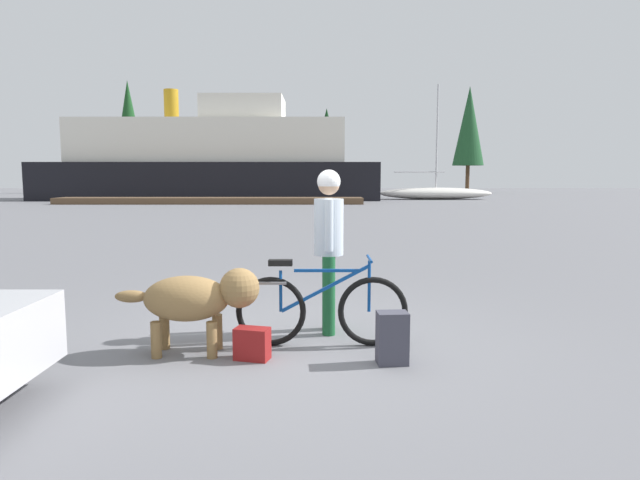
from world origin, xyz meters
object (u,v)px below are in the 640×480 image
(dog, at_px, (196,298))
(handbag_pannier, at_px, (251,344))
(backpack, at_px, (391,338))
(bicycle, at_px, (319,309))
(ferry_boat, at_px, (212,161))
(sailboat_moored, at_px, (434,193))
(person_cyclist, at_px, (327,234))

(dog, distance_m, handbag_pannier, 0.70)
(backpack, bearing_deg, bicycle, 140.40)
(ferry_boat, distance_m, sailboat_moored, 17.37)
(backpack, height_order, handbag_pannier, backpack)
(dog, bearing_deg, person_cyclist, 30.20)
(dog, relative_size, backpack, 2.89)
(person_cyclist, distance_m, ferry_boat, 38.33)
(dog, distance_m, backpack, 1.90)
(ferry_boat, bearing_deg, backpack, -76.92)
(backpack, height_order, sailboat_moored, sailboat_moored)
(bicycle, bearing_deg, sailboat_moored, 76.54)
(bicycle, relative_size, person_cyclist, 0.98)
(backpack, bearing_deg, handbag_pannier, 174.92)
(bicycle, distance_m, handbag_pannier, 0.81)
(dog, relative_size, sailboat_moored, 0.16)
(ferry_boat, bearing_deg, sailboat_moored, -2.03)
(bicycle, height_order, person_cyclist, person_cyclist)
(bicycle, relative_size, backpack, 3.60)
(dog, height_order, backpack, dog)
(person_cyclist, distance_m, handbag_pannier, 1.51)
(dog, bearing_deg, sailboat_moored, 74.92)
(bicycle, xyz_separation_m, dog, (-1.19, -0.24, 0.16))
(person_cyclist, distance_m, sailboat_moored, 37.81)
(bicycle, relative_size, handbag_pannier, 5.45)
(ferry_boat, bearing_deg, dog, -79.48)
(backpack, distance_m, handbag_pannier, 1.31)
(bicycle, xyz_separation_m, person_cyclist, (0.09, 0.50, 0.70))
(handbag_pannier, bearing_deg, bicycle, 33.68)
(person_cyclist, bearing_deg, bicycle, -100.10)
(handbag_pannier, relative_size, ferry_boat, 0.01)
(ferry_boat, bearing_deg, person_cyclist, -77.39)
(handbag_pannier, height_order, ferry_boat, ferry_boat)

